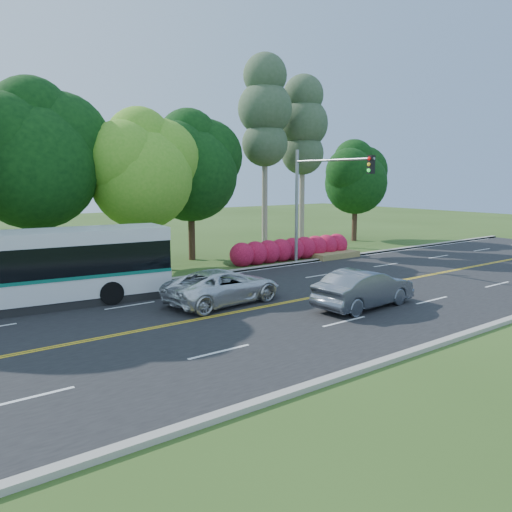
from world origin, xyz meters
TOP-DOWN VIEW (x-y plane):
  - ground at (0.00, 0.00)m, footprint 120.00×120.00m
  - road at (0.00, 0.00)m, footprint 60.00×14.00m
  - curb_north at (0.00, 7.15)m, footprint 60.00×0.30m
  - curb_south at (0.00, -7.15)m, footprint 60.00×0.30m
  - grass_verge at (0.00, 9.00)m, footprint 60.00×4.00m
  - lane_markings at (-0.09, 0.00)m, footprint 57.60×13.82m
  - tree_row at (-5.15, 12.13)m, footprint 44.70×9.10m
  - bougainvillea_hedge at (7.18, 8.15)m, footprint 9.50×2.25m
  - traffic_signal at (6.49, 5.40)m, footprint 0.42×6.10m
  - transit_bus at (-9.81, 5.66)m, footprint 12.28×3.92m
  - sedan at (1.69, -2.51)m, footprint 4.88×1.98m
  - suv at (-2.61, 1.53)m, footprint 5.47×2.92m

SIDE VIEW (x-z plane):
  - ground at x=0.00m, z-range 0.00..0.00m
  - road at x=0.00m, z-range 0.00..0.02m
  - lane_markings at x=-0.09m, z-range 0.02..0.02m
  - grass_verge at x=0.00m, z-range 0.00..0.10m
  - curb_north at x=0.00m, z-range 0.00..0.15m
  - curb_south at x=0.00m, z-range 0.00..0.15m
  - bougainvillea_hedge at x=7.18m, z-range -0.03..1.47m
  - suv at x=-2.61m, z-range 0.02..1.48m
  - sedan at x=1.69m, z-range 0.02..1.60m
  - transit_bus at x=-9.81m, z-range 0.00..3.16m
  - traffic_signal at x=6.49m, z-range 1.17..8.17m
  - tree_row at x=-5.15m, z-range -0.19..13.65m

